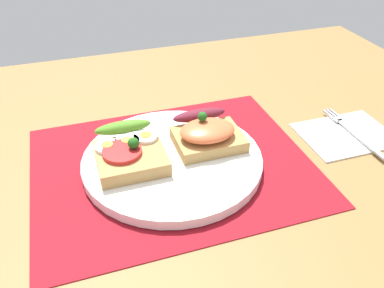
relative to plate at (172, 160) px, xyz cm
name	(u,v)px	position (x,y,z in cm)	size (l,w,h in cm)	color
ground_plane	(173,174)	(0.00, 0.00, -2.63)	(120.00, 90.00, 3.20)	olive
placemat	(173,165)	(0.00, 0.00, -0.88)	(39.92, 32.02, 0.30)	maroon
plate	(172,160)	(0.00, 0.00, 0.00)	(26.00, 26.00, 1.46)	white
sandwich_egg_tomato	(129,151)	(-6.02, 1.14, 2.27)	(9.42, 10.34, 4.29)	tan
sandwich_salmon	(207,133)	(5.79, 1.45, 2.66)	(9.94, 9.21, 5.41)	tan
napkin	(346,134)	(29.06, -1.05, -0.73)	(14.70, 11.05, 0.60)	white
fork	(351,130)	(29.98, -1.00, -0.27)	(1.62, 15.03, 0.32)	#B7B7BC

